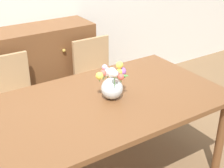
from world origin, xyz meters
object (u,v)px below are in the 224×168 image
dining_table (104,109)px  chair_right (97,75)px  chair_left (13,97)px  flower_vase (112,83)px  dresser (31,74)px

dining_table → chair_right: (0.45, 0.88, -0.17)m
chair_left → chair_right: size_ratio=1.00×
chair_right → flower_vase: 1.02m
chair_left → dresser: size_ratio=0.64×
dining_table → flower_vase: 0.21m
chair_right → dresser: bearing=-38.9°
dresser → dining_table: bearing=-85.2°
dining_table → chair_left: (-0.45, 0.88, -0.17)m
dining_table → dresser: bearing=94.8°
flower_vase → chair_right: bearing=67.0°
dresser → flower_vase: 1.40m
dining_table → flower_vase: bearing=0.6°
dresser → chair_left: bearing=-126.9°
chair_left → flower_vase: 1.09m
chair_right → flower_vase: flower_vase is taller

